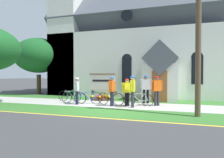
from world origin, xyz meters
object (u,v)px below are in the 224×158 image
(bicycle_blue, at_px, (88,98))
(bicycle_white, at_px, (70,96))
(cyclist_in_orange_jersey, at_px, (133,89))
(yard_deciduous_tree, at_px, (39,56))
(cyclist_in_blue_jersey, at_px, (127,90))
(utility_pole, at_px, (196,13))
(bicycle_orange, at_px, (74,97))
(cyclist_in_yellow_jersey, at_px, (157,88))
(church_sign, at_px, (102,82))
(cyclist_in_red_jersey, at_px, (77,89))
(cyclist_in_white_jersey, at_px, (112,89))
(bicycle_yellow, at_px, (139,100))
(cyclist_in_green_jersey, at_px, (146,87))
(bicycle_silver, at_px, (111,99))

(bicycle_blue, bearing_deg, bicycle_white, 155.92)
(cyclist_in_orange_jersey, distance_m, yard_deciduous_tree, 11.54)
(cyclist_in_blue_jersey, relative_size, utility_pole, 0.20)
(bicycle_orange, height_order, yard_deciduous_tree, yard_deciduous_tree)
(utility_pole, bearing_deg, cyclist_in_blue_jersey, 150.85)
(bicycle_blue, height_order, utility_pole, utility_pole)
(bicycle_orange, xyz_separation_m, cyclist_in_yellow_jersey, (5.20, 0.36, 0.67))
(church_sign, xyz_separation_m, cyclist_in_red_jersey, (-0.55, -2.99, -0.28))
(bicycle_white, xyz_separation_m, cyclist_in_red_jersey, (1.20, -1.23, 0.60))
(cyclist_in_white_jersey, bearing_deg, utility_pole, -20.62)
(cyclist_in_blue_jersey, bearing_deg, bicycle_blue, 176.58)
(church_sign, relative_size, bicycle_white, 1.21)
(bicycle_yellow, bearing_deg, cyclist_in_yellow_jersey, 18.72)
(cyclist_in_green_jersey, bearing_deg, bicycle_yellow, -102.26)
(cyclist_in_red_jersey, bearing_deg, bicycle_silver, 13.01)
(church_sign, height_order, cyclist_in_white_jersey, church_sign)
(bicycle_white, relative_size, cyclist_in_white_jersey, 1.00)
(church_sign, distance_m, utility_pole, 8.28)
(bicycle_yellow, bearing_deg, bicycle_silver, -177.66)
(bicycle_orange, distance_m, cyclist_in_blue_jersey, 3.61)
(utility_pole, bearing_deg, yard_deciduous_tree, 153.34)
(church_sign, height_order, cyclist_in_blue_jersey, church_sign)
(yard_deciduous_tree, bearing_deg, cyclist_in_blue_jersey, -25.74)
(cyclist_in_white_jersey, height_order, yard_deciduous_tree, yard_deciduous_tree)
(bicycle_silver, distance_m, utility_pole, 6.49)
(bicycle_silver, relative_size, cyclist_in_blue_jersey, 1.09)
(bicycle_silver, relative_size, bicycle_blue, 1.03)
(yard_deciduous_tree, bearing_deg, church_sign, -15.30)
(cyclist_in_blue_jersey, xyz_separation_m, cyclist_in_red_jersey, (-3.08, -0.29, 0.05))
(cyclist_in_white_jersey, relative_size, cyclist_in_red_jersey, 1.04)
(bicycle_blue, height_order, cyclist_in_red_jersey, cyclist_in_red_jersey)
(cyclist_in_orange_jersey, height_order, utility_pole, utility_pole)
(bicycle_orange, relative_size, cyclist_in_orange_jersey, 0.95)
(bicycle_silver, height_order, cyclist_in_blue_jersey, cyclist_in_blue_jersey)
(cyclist_in_red_jersey, relative_size, utility_pole, 0.20)
(cyclist_in_green_jersey, height_order, utility_pole, utility_pole)
(bicycle_white, xyz_separation_m, cyclist_in_green_jersey, (5.17, 0.48, 0.69))
(bicycle_white, height_order, cyclist_in_orange_jersey, cyclist_in_orange_jersey)
(bicycle_orange, bearing_deg, bicycle_blue, -4.12)
(bicycle_orange, relative_size, utility_pole, 0.21)
(cyclist_in_green_jersey, xyz_separation_m, cyclist_in_red_jersey, (-3.97, -1.71, -0.09))
(bicycle_orange, height_order, bicycle_blue, bicycle_blue)
(bicycle_orange, distance_m, cyclist_in_red_jersey, 0.93)
(church_sign, relative_size, cyclist_in_green_jersey, 1.18)
(cyclist_in_orange_jersey, bearing_deg, cyclist_in_green_jersey, 75.47)
(cyclist_in_green_jersey, bearing_deg, utility_pole, -52.28)
(yard_deciduous_tree, bearing_deg, utility_pole, -26.66)
(cyclist_in_green_jersey, relative_size, utility_pole, 0.22)
(cyclist_in_white_jersey, distance_m, yard_deciduous_tree, 10.45)
(bicycle_white, relative_size, cyclist_in_red_jersey, 1.04)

